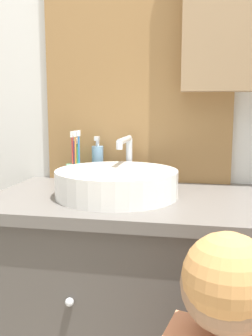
% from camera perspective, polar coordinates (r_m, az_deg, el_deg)
% --- Properties ---
extents(wall_back, '(3.20, 0.18, 2.50)m').
position_cam_1_polar(wall_back, '(1.48, 9.19, 13.85)').
color(wall_back, silver).
rests_on(wall_back, ground_plane).
extents(vanity_counter, '(1.22, 0.55, 0.86)m').
position_cam_1_polar(vanity_counter, '(1.37, 7.50, -22.29)').
color(vanity_counter, '#4C4742').
rests_on(vanity_counter, ground_plane).
extents(sink_basin, '(0.40, 0.45, 0.18)m').
position_cam_1_polar(sink_basin, '(1.21, -1.33, -2.15)').
color(sink_basin, white).
rests_on(sink_basin, vanity_counter).
extents(toothbrush_holder, '(0.07, 0.07, 0.20)m').
position_cam_1_polar(toothbrush_holder, '(1.45, -7.72, -0.28)').
color(toothbrush_holder, '#66B27F').
rests_on(toothbrush_holder, vanity_counter).
extents(soap_dispenser, '(0.04, 0.04, 0.18)m').
position_cam_1_polar(soap_dispenser, '(1.45, -4.34, 0.73)').
color(soap_dispenser, '#6B93B2').
rests_on(soap_dispenser, vanity_counter).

